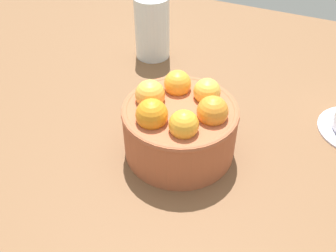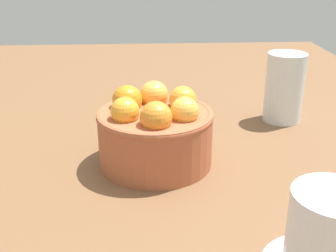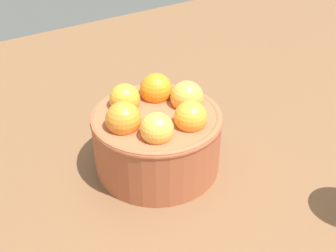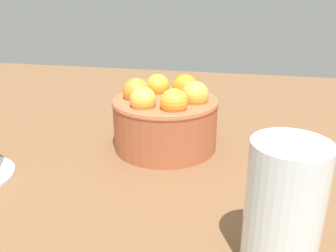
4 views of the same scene
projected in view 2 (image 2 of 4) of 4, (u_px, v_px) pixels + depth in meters
ground_plane at (156, 174)px, 58.92cm from camera, size 157.83×101.83×3.61cm
terracotta_bowl at (155, 131)px, 56.45cm from camera, size 15.23×15.23×10.26cm
coffee_cup at (330, 239)px, 36.82cm from camera, size 11.28×11.28×8.28cm
water_glass at (284, 88)px, 70.62cm from camera, size 6.31×6.31×11.41cm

